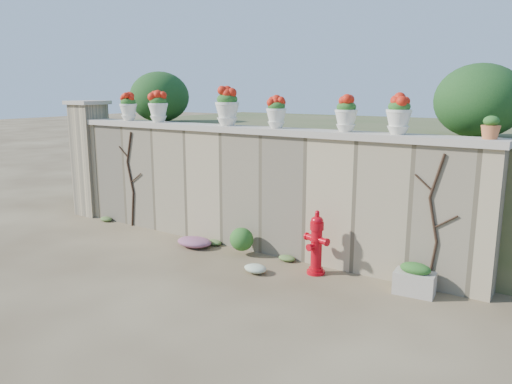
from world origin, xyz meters
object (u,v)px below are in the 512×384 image
Objects in this scene: urn_pot_0 at (128,107)px; terracotta_pot at (491,129)px; planter_box at (415,280)px; fire_hydrant at (316,242)px.

urn_pot_0 is 6.66m from terracotta_pot.
terracotta_pot reaches higher than planter_box.
fire_hydrant is 2.81m from terracotta_pot.
terracotta_pot is at bearing 28.41° from planter_box.
planter_box is 1.95× the size of terracotta_pot.
urn_pot_0 is (-4.52, 0.53, 1.88)m from fire_hydrant.
fire_hydrant is at bearing -6.68° from urn_pot_0.
planter_box is 2.19m from terracotta_pot.
fire_hydrant is 3.39× the size of terracotta_pot.
urn_pot_0 reaches higher than planter_box.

